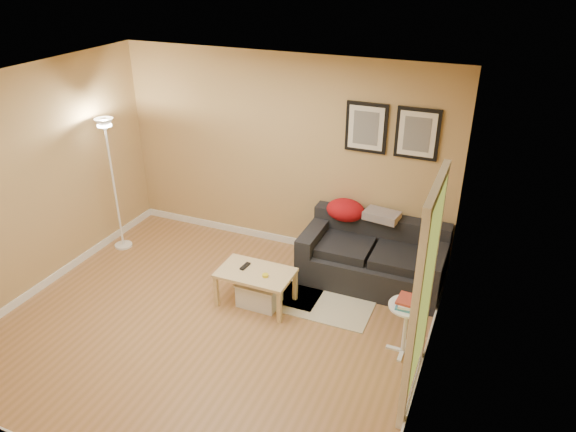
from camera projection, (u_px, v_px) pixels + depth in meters
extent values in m
plane|color=#A47246|center=(212.00, 325.00, 5.86)|extent=(4.50, 4.50, 0.00)
plane|color=white|center=(193.00, 88.00, 4.69)|extent=(4.50, 4.50, 0.00)
plane|color=tan|center=(283.00, 155.00, 6.92)|extent=(4.50, 0.00, 4.50)
plane|color=tan|center=(51.00, 343.00, 3.63)|extent=(4.50, 0.00, 4.50)
plane|color=tan|center=(32.00, 184.00, 6.05)|extent=(0.00, 4.00, 4.00)
plane|color=tan|center=(435.00, 267.00, 4.49)|extent=(0.00, 4.00, 4.00)
cube|color=white|center=(283.00, 239.00, 7.47)|extent=(4.50, 0.02, 0.10)
cube|color=white|center=(54.00, 277.00, 6.61)|extent=(0.02, 4.00, 0.10)
cube|color=white|center=(417.00, 378.00, 5.06)|extent=(0.02, 4.00, 0.10)
cube|color=beige|center=(321.00, 299.00, 6.28)|extent=(1.25, 0.85, 0.01)
cube|color=#668C4C|center=(290.00, 294.00, 6.37)|extent=(0.70, 0.50, 0.01)
cube|color=black|center=(245.00, 266.00, 6.12)|extent=(0.06, 0.16, 0.02)
cylinder|color=yellow|center=(265.00, 275.00, 5.94)|extent=(0.07, 0.07, 0.03)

